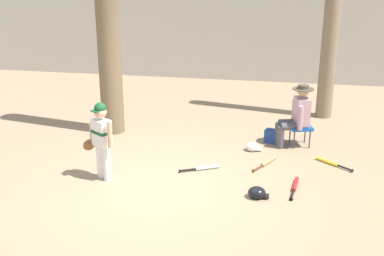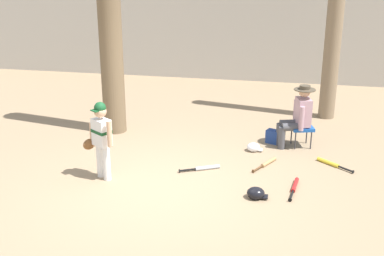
% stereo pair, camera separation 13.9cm
% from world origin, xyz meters
% --- Properties ---
extents(ground_plane, '(60.00, 60.00, 0.00)m').
position_xyz_m(ground_plane, '(0.00, 0.00, 0.00)').
color(ground_plane, '#937A5B').
extents(concrete_back_wall, '(18.00, 0.36, 2.60)m').
position_xyz_m(concrete_back_wall, '(0.00, 7.44, 1.30)').
color(concrete_back_wall, '#ADA89E').
rests_on(concrete_back_wall, ground).
extents(tree_near_player, '(0.61, 0.61, 4.80)m').
position_xyz_m(tree_near_player, '(-1.64, 2.45, 2.11)').
color(tree_near_player, brown).
rests_on(tree_near_player, ground).
extents(tree_behind_spectator, '(0.53, 0.53, 5.50)m').
position_xyz_m(tree_behind_spectator, '(2.71, 4.26, 2.48)').
color(tree_behind_spectator, '#7F6B51').
rests_on(tree_behind_spectator, ground).
extents(young_ballplayer, '(0.60, 0.38, 1.31)m').
position_xyz_m(young_ballplayer, '(-1.05, 0.22, 0.74)').
color(young_ballplayer, white).
rests_on(young_ballplayer, ground).
extents(folding_stool, '(0.49, 0.49, 0.41)m').
position_xyz_m(folding_stool, '(2.14, 2.32, 0.36)').
color(folding_stool, '#194C9E').
rests_on(folding_stool, ground).
extents(seated_spectator, '(0.68, 0.54, 1.20)m').
position_xyz_m(seated_spectator, '(2.05, 2.29, 0.64)').
color(seated_spectator, '#47474C').
rests_on(seated_spectator, ground).
extents(handbag_beside_stool, '(0.38, 0.29, 0.26)m').
position_xyz_m(handbag_beside_stool, '(1.65, 2.38, 0.13)').
color(handbag_beside_stool, navy).
rests_on(handbag_beside_stool, ground).
extents(bat_yellow_trainer, '(0.61, 0.52, 0.07)m').
position_xyz_m(bat_yellow_trainer, '(2.66, 1.50, 0.03)').
color(bat_yellow_trainer, yellow).
rests_on(bat_yellow_trainer, ground).
extents(bat_red_barrel, '(0.16, 0.77, 0.07)m').
position_xyz_m(bat_red_barrel, '(2.05, 0.44, 0.03)').
color(bat_red_barrel, red).
rests_on(bat_red_barrel, ground).
extents(bat_wood_tan, '(0.39, 0.67, 0.07)m').
position_xyz_m(bat_wood_tan, '(1.57, 1.29, 0.03)').
color(bat_wood_tan, tan).
rests_on(bat_wood_tan, ground).
extents(bat_aluminum_silver, '(0.66, 0.38, 0.07)m').
position_xyz_m(bat_aluminum_silver, '(0.52, 0.87, 0.03)').
color(bat_aluminum_silver, '#B7BCC6').
rests_on(bat_aluminum_silver, ground).
extents(batting_helmet_black, '(0.32, 0.25, 0.19)m').
position_xyz_m(batting_helmet_black, '(1.47, -0.00, 0.08)').
color(batting_helmet_black, black).
rests_on(batting_helmet_black, ground).
extents(batting_helmet_white, '(0.29, 0.23, 0.17)m').
position_xyz_m(batting_helmet_white, '(1.28, 1.90, 0.07)').
color(batting_helmet_white, silver).
rests_on(batting_helmet_white, ground).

